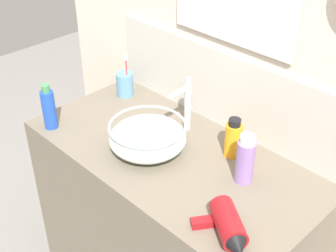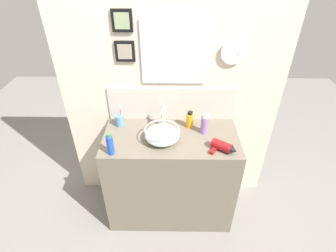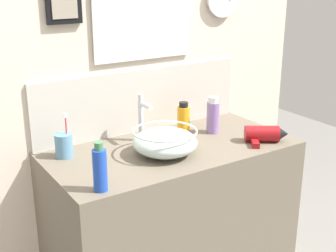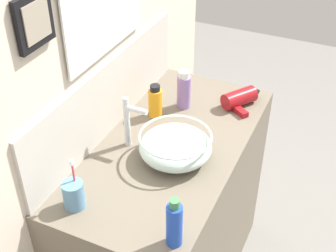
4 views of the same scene
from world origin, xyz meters
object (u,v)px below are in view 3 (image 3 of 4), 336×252
(faucet, at_px, (142,115))
(toothbrush_cup, at_px, (64,145))
(soap_dispenser, at_px, (183,118))
(lotion_bottle, at_px, (213,116))
(shampoo_bottle, at_px, (100,169))
(glass_bowl_sink, at_px, (165,142))
(hair_drier, at_px, (265,134))

(faucet, relative_size, toothbrush_cup, 1.16)
(soap_dispenser, bearing_deg, lotion_bottle, -35.90)
(shampoo_bottle, bearing_deg, soap_dispenser, 30.61)
(faucet, xyz_separation_m, shampoo_bottle, (-0.36, -0.35, -0.04))
(glass_bowl_sink, height_order, lotion_bottle, lotion_bottle)
(lotion_bottle, bearing_deg, soap_dispenser, 144.10)
(glass_bowl_sink, distance_m, faucet, 0.20)
(soap_dispenser, height_order, shampoo_bottle, shampoo_bottle)
(glass_bowl_sink, bearing_deg, toothbrush_cup, 150.86)
(hair_drier, height_order, soap_dispenser, soap_dispenser)
(faucet, distance_m, lotion_bottle, 0.34)
(shampoo_bottle, bearing_deg, lotion_bottle, 20.94)
(soap_dispenser, bearing_deg, toothbrush_cup, 178.89)
(toothbrush_cup, height_order, lotion_bottle, toothbrush_cup)
(glass_bowl_sink, distance_m, soap_dispenser, 0.29)
(faucet, bearing_deg, soap_dispenser, 0.22)
(glass_bowl_sink, height_order, faucet, faucet)
(toothbrush_cup, height_order, shampoo_bottle, toothbrush_cup)
(hair_drier, height_order, lotion_bottle, lotion_bottle)
(faucet, relative_size, hair_drier, 1.01)
(faucet, height_order, shampoo_bottle, faucet)
(faucet, relative_size, shampoo_bottle, 1.19)
(faucet, distance_m, toothbrush_cup, 0.37)
(faucet, height_order, hair_drier, faucet)
(lotion_bottle, height_order, soap_dispenser, lotion_bottle)
(glass_bowl_sink, bearing_deg, faucet, 90.00)
(hair_drier, xyz_separation_m, soap_dispenser, (-0.23, 0.30, 0.03))
(lotion_bottle, distance_m, soap_dispenser, 0.14)
(lotion_bottle, bearing_deg, hair_drier, -61.93)
(toothbrush_cup, xyz_separation_m, lotion_bottle, (0.69, -0.09, 0.03))
(toothbrush_cup, xyz_separation_m, shampoo_bottle, (-0.00, -0.36, 0.03))
(hair_drier, relative_size, toothbrush_cup, 1.15)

